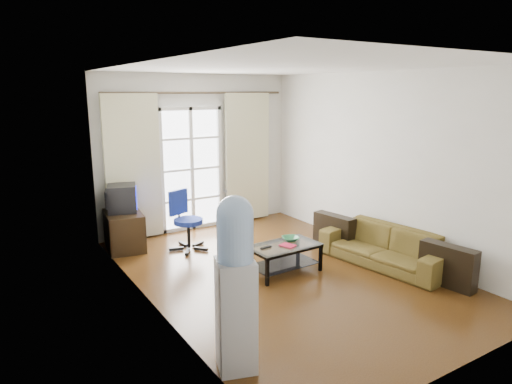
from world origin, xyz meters
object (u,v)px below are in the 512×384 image
(sofa, at_px, (385,246))
(coffee_table, at_px, (284,255))
(crt_tv, at_px, (121,198))
(task_chair, at_px, (187,232))
(tv_stand, at_px, (124,231))
(water_cooler, at_px, (236,281))

(sofa, height_order, coffee_table, sofa)
(crt_tv, relative_size, task_chair, 0.61)
(tv_stand, height_order, task_chair, task_chair)
(coffee_table, relative_size, task_chair, 1.06)
(crt_tv, xyz_separation_m, task_chair, (0.81, -0.63, -0.52))
(sofa, bearing_deg, coffee_table, -118.96)
(coffee_table, distance_m, water_cooler, 2.34)
(sofa, xyz_separation_m, coffee_table, (-1.37, 0.53, -0.02))
(sofa, distance_m, task_chair, 2.95)
(tv_stand, bearing_deg, water_cooler, -84.05)
(sofa, distance_m, crt_tv, 4.01)
(coffee_table, bearing_deg, water_cooler, -136.23)
(coffee_table, xyz_separation_m, task_chair, (-0.72, 1.56, 0.02))
(coffee_table, distance_m, tv_stand, 2.61)
(coffee_table, height_order, water_cooler, water_cooler)
(tv_stand, distance_m, water_cooler, 3.71)
(crt_tv, distance_m, task_chair, 1.15)
(water_cooler, bearing_deg, crt_tv, 106.51)
(coffee_table, relative_size, crt_tv, 1.73)
(sofa, distance_m, coffee_table, 1.47)
(coffee_table, bearing_deg, task_chair, 114.93)
(task_chair, bearing_deg, coffee_table, -87.28)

